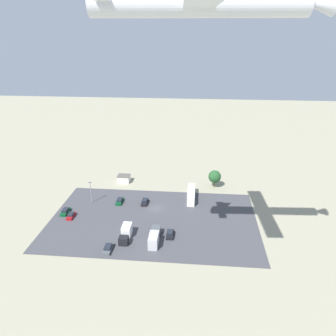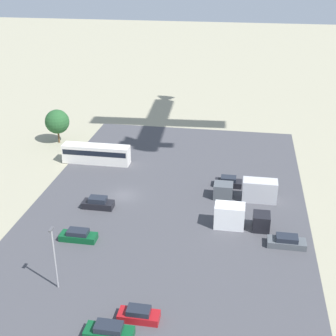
{
  "view_description": "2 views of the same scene",
  "coord_description": "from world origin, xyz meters",
  "px_view_note": "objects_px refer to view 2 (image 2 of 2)",
  "views": [
    {
      "loc": [
        -12.54,
        92.94,
        52.27
      ],
      "look_at": [
        -5.98,
        23.02,
        23.75
      ],
      "focal_mm": 35.0,
      "sensor_mm": 36.0,
      "label": 1
    },
    {
      "loc": [
        60.77,
        17.08,
        33.55
      ],
      "look_at": [
        2.32,
        7.2,
        6.26
      ],
      "focal_mm": 50.0,
      "sensor_mm": 36.0,
      "label": 2
    }
  ],
  "objects_px": {
    "parked_car_0": "(78,236)",
    "parked_car_4": "(287,242)",
    "parked_car_3": "(228,182)",
    "parked_car_1": "(98,203)",
    "parked_truck_0": "(238,217)",
    "parked_car_2": "(109,332)",
    "bus": "(96,153)",
    "parked_car_5": "(139,315)",
    "parked_truck_1": "(249,191)"
  },
  "relations": [
    {
      "from": "parked_car_0",
      "to": "parked_car_5",
      "type": "distance_m",
      "value": 16.73
    },
    {
      "from": "parked_car_0",
      "to": "parked_car_5",
      "type": "height_order",
      "value": "parked_car_0"
    },
    {
      "from": "parked_car_1",
      "to": "parked_truck_0",
      "type": "bearing_deg",
      "value": 84.33
    },
    {
      "from": "bus",
      "to": "parked_car_2",
      "type": "height_order",
      "value": "bus"
    },
    {
      "from": "parked_car_2",
      "to": "parked_truck_1",
      "type": "relative_size",
      "value": 0.51
    },
    {
      "from": "parked_car_1",
      "to": "parked_truck_0",
      "type": "xyz_separation_m",
      "value": [
        1.99,
        20.08,
        0.79
      ]
    },
    {
      "from": "parked_car_0",
      "to": "parked_car_2",
      "type": "distance_m",
      "value": 17.67
    },
    {
      "from": "parked_car_1",
      "to": "parked_car_4",
      "type": "distance_m",
      "value": 26.8
    },
    {
      "from": "parked_car_3",
      "to": "parked_car_1",
      "type": "bearing_deg",
      "value": 119.01
    },
    {
      "from": "parked_car_2",
      "to": "parked_truck_1",
      "type": "xyz_separation_m",
      "value": [
        -30.07,
        12.86,
        0.86
      ]
    },
    {
      "from": "parked_car_4",
      "to": "parked_truck_0",
      "type": "relative_size",
      "value": 0.65
    },
    {
      "from": "parked_car_4",
      "to": "parked_car_5",
      "type": "distance_m",
      "value": 22.03
    },
    {
      "from": "parked_truck_0",
      "to": "parked_car_4",
      "type": "bearing_deg",
      "value": 60.6
    },
    {
      "from": "bus",
      "to": "parked_car_3",
      "type": "distance_m",
      "value": 23.84
    },
    {
      "from": "parked_car_3",
      "to": "parked_truck_1",
      "type": "bearing_deg",
      "value": -140.83
    },
    {
      "from": "parked_truck_1",
      "to": "parked_car_1",
      "type": "bearing_deg",
      "value": 105.9
    },
    {
      "from": "parked_car_5",
      "to": "bus",
      "type": "bearing_deg",
      "value": -156.48
    },
    {
      "from": "parked_car_0",
      "to": "parked_truck_1",
      "type": "height_order",
      "value": "parked_truck_1"
    },
    {
      "from": "parked_car_2",
      "to": "parked_car_1",
      "type": "bearing_deg",
      "value": -160.32
    },
    {
      "from": "parked_car_3",
      "to": "parked_car_4",
      "type": "bearing_deg",
      "value": -152.61
    },
    {
      "from": "bus",
      "to": "parked_truck_0",
      "type": "distance_m",
      "value": 30.52
    },
    {
      "from": "parked_car_1",
      "to": "parked_car_2",
      "type": "height_order",
      "value": "parked_car_1"
    },
    {
      "from": "bus",
      "to": "parked_car_0",
      "type": "xyz_separation_m",
      "value": [
        23.82,
        5.07,
        -1.15
      ]
    },
    {
      "from": "parked_car_0",
      "to": "parked_car_1",
      "type": "distance_m",
      "value": 8.5
    },
    {
      "from": "parked_car_0",
      "to": "parked_car_4",
      "type": "xyz_separation_m",
      "value": [
        -3.04,
        26.22,
        0.0
      ]
    },
    {
      "from": "parked_car_0",
      "to": "parked_car_3",
      "type": "distance_m",
      "value": 25.98
    },
    {
      "from": "parked_car_3",
      "to": "parked_car_5",
      "type": "bearing_deg",
      "value": 166.84
    },
    {
      "from": "parked_car_2",
      "to": "parked_car_4",
      "type": "height_order",
      "value": "parked_car_2"
    },
    {
      "from": "parked_car_0",
      "to": "parked_car_5",
      "type": "bearing_deg",
      "value": 40.4
    },
    {
      "from": "parked_car_4",
      "to": "parked_car_3",
      "type": "bearing_deg",
      "value": 27.39
    },
    {
      "from": "parked_car_1",
      "to": "parked_truck_0",
      "type": "height_order",
      "value": "parked_truck_0"
    },
    {
      "from": "parked_car_2",
      "to": "parked_truck_0",
      "type": "relative_size",
      "value": 0.65
    },
    {
      "from": "bus",
      "to": "parked_car_2",
      "type": "relative_size",
      "value": 2.48
    },
    {
      "from": "bus",
      "to": "parked_car_4",
      "type": "xyz_separation_m",
      "value": [
        20.79,
        31.29,
        -1.15
      ]
    },
    {
      "from": "parked_car_5",
      "to": "parked_truck_0",
      "type": "distance_m",
      "value": 21.35
    },
    {
      "from": "bus",
      "to": "parked_car_1",
      "type": "relative_size",
      "value": 2.61
    },
    {
      "from": "parked_car_4",
      "to": "parked_truck_0",
      "type": "bearing_deg",
      "value": 60.6
    },
    {
      "from": "bus",
      "to": "parked_car_3",
      "type": "relative_size",
      "value": 2.78
    },
    {
      "from": "parked_car_4",
      "to": "parked_car_5",
      "type": "bearing_deg",
      "value": 135.73
    },
    {
      "from": "parked_car_2",
      "to": "parked_car_3",
      "type": "relative_size",
      "value": 1.12
    },
    {
      "from": "parked_car_0",
      "to": "parked_car_1",
      "type": "height_order",
      "value": "parked_car_1"
    },
    {
      "from": "parked_car_1",
      "to": "parked_car_4",
      "type": "bearing_deg",
      "value": 78.24
    },
    {
      "from": "parked_car_2",
      "to": "bus",
      "type": "bearing_deg",
      "value": -160.88
    },
    {
      "from": "parked_truck_0",
      "to": "parked_car_2",
      "type": "bearing_deg",
      "value": -27.65
    },
    {
      "from": "bus",
      "to": "parked_car_1",
      "type": "bearing_deg",
      "value": 18.23
    },
    {
      "from": "parked_car_3",
      "to": "parked_car_4",
      "type": "relative_size",
      "value": 0.88
    },
    {
      "from": "parked_car_3",
      "to": "parked_truck_1",
      "type": "xyz_separation_m",
      "value": [
        3.98,
        3.24,
        0.82
      ]
    },
    {
      "from": "parked_car_1",
      "to": "parked_car_3",
      "type": "distance_m",
      "value": 20.79
    },
    {
      "from": "parked_car_2",
      "to": "parked_truck_0",
      "type": "distance_m",
      "value": 24.82
    },
    {
      "from": "bus",
      "to": "parked_car_0",
      "type": "distance_m",
      "value": 24.38
    }
  ]
}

